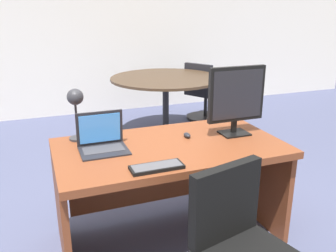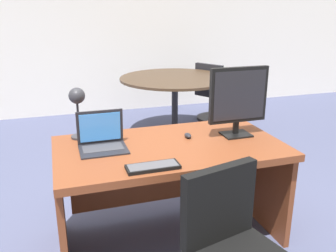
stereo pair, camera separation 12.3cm
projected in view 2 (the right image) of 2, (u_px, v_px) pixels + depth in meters
name	position (u px, v px, depth m)	size (l,w,h in m)	color
ground	(128.00, 159.00, 3.99)	(12.00, 12.00, 0.00)	#474C6B
back_wall	(97.00, 21.00, 5.41)	(10.00, 0.10, 2.80)	silver
desk	(168.00, 168.00, 2.51)	(1.51, 0.84, 0.72)	brown
monitor	(238.00, 98.00, 2.50)	(0.43, 0.16, 0.49)	black
laptop	(101.00, 136.00, 2.35)	(0.30, 0.25, 0.24)	black
keyboard	(153.00, 167.00, 2.05)	(0.31, 0.12, 0.02)	black
mouse	(188.00, 136.00, 2.54)	(0.04, 0.08, 0.03)	black
desk_lamp	(77.00, 102.00, 2.44)	(0.12, 0.14, 0.37)	#2D2D33
meeting_table	(175.00, 92.00, 4.54)	(1.37, 1.37, 0.77)	black
meeting_chair_near	(214.00, 97.00, 5.25)	(0.64, 0.63, 0.85)	black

